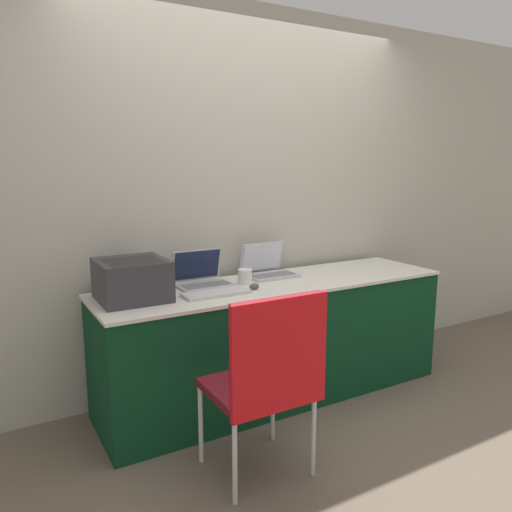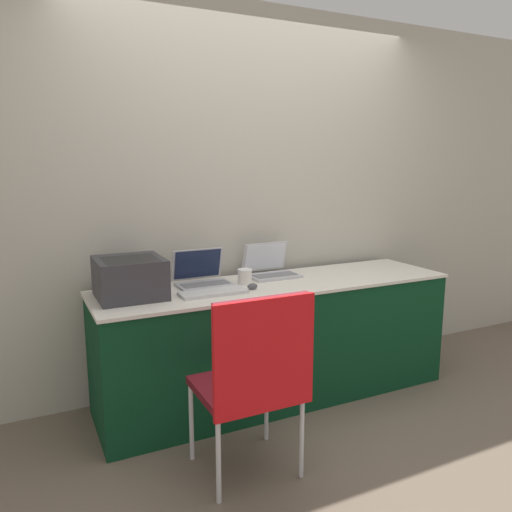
{
  "view_description": "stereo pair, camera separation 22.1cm",
  "coord_description": "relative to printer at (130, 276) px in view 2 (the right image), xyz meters",
  "views": [
    {
      "loc": [
        -1.7,
        -2.37,
        1.55
      ],
      "look_at": [
        -0.14,
        0.34,
        0.97
      ],
      "focal_mm": 35.0,
      "sensor_mm": 36.0,
      "label": 1
    },
    {
      "loc": [
        -1.5,
        -2.47,
        1.55
      ],
      "look_at": [
        -0.14,
        0.34,
        0.97
      ],
      "focal_mm": 35.0,
      "sensor_mm": 36.0,
      "label": 2
    }
  ],
  "objects": [
    {
      "name": "ground_plane",
      "position": [
        0.94,
        -0.36,
        -0.91
      ],
      "size": [
        14.0,
        14.0,
        0.0
      ],
      "primitive_type": "plane",
      "color": "#6B5B4C"
    },
    {
      "name": "wall_back",
      "position": [
        0.94,
        0.36,
        0.39
      ],
      "size": [
        8.0,
        0.05,
        2.6
      ],
      "color": "#B7B2A3",
      "rests_on": "ground_plane"
    },
    {
      "name": "chair",
      "position": [
        0.4,
        -0.83,
        -0.32
      ],
      "size": [
        0.5,
        0.44,
        0.96
      ],
      "color": "maroon",
      "rests_on": "ground_plane"
    },
    {
      "name": "mouse",
      "position": [
        0.71,
        -0.14,
        -0.1
      ],
      "size": [
        0.07,
        0.04,
        0.04
      ],
      "color": "#4C4C51",
      "rests_on": "table"
    },
    {
      "name": "external_keyboard",
      "position": [
        0.45,
        -0.14,
        -0.11
      ],
      "size": [
        0.4,
        0.15,
        0.02
      ],
      "color": "silver",
      "rests_on": "table"
    },
    {
      "name": "printer",
      "position": [
        0.0,
        0.0,
        0.0
      ],
      "size": [
        0.37,
        0.38,
        0.23
      ],
      "color": "#333338",
      "rests_on": "table"
    },
    {
      "name": "laptop_right",
      "position": [
        0.99,
        0.14,
        -0.07
      ],
      "size": [
        0.33,
        0.28,
        0.22
      ],
      "color": "#B7B7BC",
      "rests_on": "table"
    },
    {
      "name": "coffee_cup",
      "position": [
        0.73,
        0.0,
        -0.08
      ],
      "size": [
        0.09,
        0.09,
        0.1
      ],
      "color": "white",
      "rests_on": "table"
    },
    {
      "name": "laptop_left",
      "position": [
        0.47,
        0.1,
        -0.07
      ],
      "size": [
        0.34,
        0.27,
        0.22
      ],
      "color": "#B7B7BC",
      "rests_on": "table"
    },
    {
      "name": "table",
      "position": [
        0.94,
        -0.05,
        -0.52
      ],
      "size": [
        2.37,
        0.64,
        0.79
      ],
      "color": "#0C381E",
      "rests_on": "ground_plane"
    }
  ]
}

